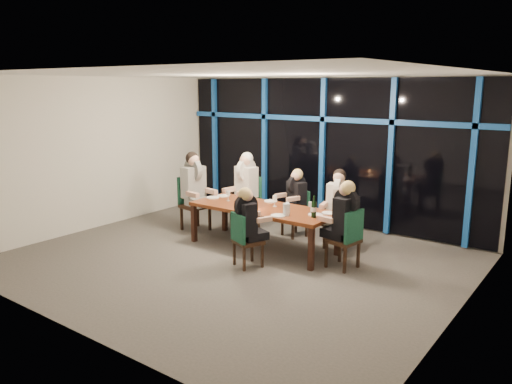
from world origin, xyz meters
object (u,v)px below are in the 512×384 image
chair_far_left (248,199)px  chair_far_right (339,217)px  dining_table (263,211)px  chair_end_left (192,200)px  diner_far_left (245,179)px  water_pitcher (286,210)px  chair_far_mid (298,210)px  chair_near_mid (244,237)px  wine_bottle (314,209)px  diner_end_left (195,180)px  chair_end_right (348,236)px  diner_near_mid (248,215)px  diner_far_mid (295,193)px  diner_end_right (344,211)px  diner_far_right (338,197)px

chair_far_left → chair_far_right: 2.02m
dining_table → chair_end_left: (-1.82, 0.13, -0.09)m
chair_far_left → diner_far_left: size_ratio=1.03×
chair_far_left → water_pitcher: (1.66, -1.16, 0.27)m
chair_far_mid → chair_near_mid: (0.22, -1.97, -0.00)m
chair_far_right → chair_far_mid: bearing=160.6°
wine_bottle → diner_end_left: bearing=175.9°
chair_end_right → diner_near_mid: 1.58m
chair_end_right → diner_far_mid: 1.91m
chair_far_right → chair_end_left: bearing=-177.2°
chair_far_left → chair_end_right: bearing=-10.4°
chair_far_mid → chair_near_mid: bearing=-63.5°
diner_end_left → water_pitcher: bearing=-88.6°
dining_table → diner_far_mid: diner_far_mid is taller
dining_table → wine_bottle: 1.09m
dining_table → diner_end_right: bearing=-1.5°
diner_end_left → diner_far_mid: bearing=-54.8°
chair_end_right → diner_far_right: 1.15m
chair_far_right → wine_bottle: wine_bottle is taller
chair_far_left → chair_end_right: (2.67, -0.96, -0.05)m
chair_far_left → diner_far_mid: 1.11m
chair_far_left → diner_far_left: 0.42m
chair_far_left → diner_far_right: size_ratio=1.13×
chair_end_right → water_pitcher: bearing=-69.4°
chair_near_mid → chair_far_mid: bearing=-60.3°
chair_far_mid → diner_far_right: bearing=8.6°
chair_far_right → chair_end_right: size_ratio=1.00×
chair_far_right → wine_bottle: size_ratio=2.65×
diner_far_left → wine_bottle: 2.28m
diner_far_mid → chair_end_left: bearing=-136.5°
diner_far_right → chair_far_mid: bearing=156.0°
chair_far_right → water_pitcher: 1.26m
chair_far_left → wine_bottle: size_ratio=2.90×
diner_far_left → diner_end_left: 0.99m
chair_end_left → diner_far_left: size_ratio=1.05×
chair_end_right → diner_end_right: 0.39m
chair_far_left → chair_end_right: chair_far_left is taller
chair_end_left → diner_end_left: bearing=-90.0°
chair_end_right → chair_near_mid: 1.62m
chair_far_right → diner_far_mid: (-0.94, 0.04, 0.31)m
diner_far_right → diner_end_right: (0.55, -0.87, 0.00)m
chair_near_mid → diner_far_left: size_ratio=0.86×
diner_far_right → chair_far_left: bearing=165.5°
chair_near_mid → water_pitcher: water_pitcher is taller
chair_far_right → diner_far_left: bearing=170.1°
chair_end_right → water_pitcher: size_ratio=4.76×
diner_near_mid → chair_far_right: bearing=-87.2°
chair_end_left → diner_far_right: size_ratio=1.15×
diner_near_mid → chair_far_left: bearing=-29.4°
chair_far_mid → chair_end_right: size_ratio=0.92×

